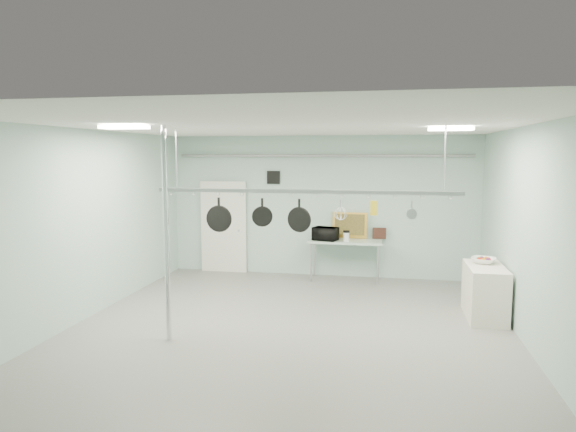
% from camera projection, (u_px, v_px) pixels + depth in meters
% --- Properties ---
extents(floor, '(8.00, 8.00, 0.00)m').
position_uv_depth(floor, '(287.00, 333.00, 8.00)').
color(floor, gray).
rests_on(floor, ground).
extents(ceiling, '(7.00, 8.00, 0.02)m').
position_uv_depth(ceiling, '(287.00, 126.00, 7.62)').
color(ceiling, silver).
rests_on(ceiling, back_wall).
extents(back_wall, '(7.00, 0.02, 3.20)m').
position_uv_depth(back_wall, '(321.00, 206.00, 11.69)').
color(back_wall, '#9EBEB5').
rests_on(back_wall, floor).
extents(right_wall, '(0.02, 8.00, 3.20)m').
position_uv_depth(right_wall, '(533.00, 239.00, 7.15)').
color(right_wall, '#9EBEB5').
rests_on(right_wall, floor).
extents(door, '(1.10, 0.10, 2.20)m').
position_uv_depth(door, '(224.00, 228.00, 12.14)').
color(door, silver).
rests_on(door, floor).
extents(wall_vent, '(0.30, 0.04, 0.30)m').
position_uv_depth(wall_vent, '(273.00, 177.00, 11.81)').
color(wall_vent, black).
rests_on(wall_vent, back_wall).
extents(conduit_pipe, '(6.60, 0.07, 0.07)m').
position_uv_depth(conduit_pipe, '(321.00, 156.00, 11.47)').
color(conduit_pipe, gray).
rests_on(conduit_pipe, back_wall).
extents(chrome_pole, '(0.08, 0.08, 3.20)m').
position_uv_depth(chrome_pole, '(166.00, 235.00, 7.54)').
color(chrome_pole, silver).
rests_on(chrome_pole, floor).
extents(prep_table, '(1.60, 0.70, 0.91)m').
position_uv_depth(prep_table, '(345.00, 243.00, 11.29)').
color(prep_table, '#B6D6C0').
rests_on(prep_table, floor).
extents(side_cabinet, '(0.60, 1.20, 0.90)m').
position_uv_depth(side_cabinet, '(485.00, 292.00, 8.71)').
color(side_cabinet, silver).
rests_on(side_cabinet, floor).
extents(pot_rack, '(4.80, 0.06, 1.00)m').
position_uv_depth(pot_rack, '(304.00, 190.00, 7.99)').
color(pot_rack, '#B7B7BC').
rests_on(pot_rack, ceiling).
extents(light_panel_left, '(0.65, 0.30, 0.05)m').
position_uv_depth(light_panel_left, '(124.00, 127.00, 7.25)').
color(light_panel_left, white).
rests_on(light_panel_left, ceiling).
extents(light_panel_right, '(0.65, 0.30, 0.05)m').
position_uv_depth(light_panel_right, '(451.00, 129.00, 7.75)').
color(light_panel_right, white).
rests_on(light_panel_right, ceiling).
extents(microwave, '(0.60, 0.49, 0.29)m').
position_uv_depth(microwave, '(326.00, 234.00, 11.22)').
color(microwave, black).
rests_on(microwave, prep_table).
extents(coffee_canister, '(0.16, 0.16, 0.19)m').
position_uv_depth(coffee_canister, '(346.00, 237.00, 11.12)').
color(coffee_canister, silver).
rests_on(coffee_canister, prep_table).
extents(painting_large, '(0.79, 0.17, 0.58)m').
position_uv_depth(painting_large, '(350.00, 225.00, 11.53)').
color(painting_large, gold).
rests_on(painting_large, prep_table).
extents(painting_small, '(0.30, 0.09, 0.25)m').
position_uv_depth(painting_small, '(379.00, 233.00, 11.42)').
color(painting_small, black).
rests_on(painting_small, prep_table).
extents(fruit_bowl, '(0.53, 0.53, 0.10)m').
position_uv_depth(fruit_bowl, '(484.00, 261.00, 8.87)').
color(fruit_bowl, white).
rests_on(fruit_bowl, side_cabinet).
extents(skillet_left, '(0.43, 0.07, 0.57)m').
position_uv_depth(skillet_left, '(219.00, 215.00, 8.30)').
color(skillet_left, black).
rests_on(skillet_left, pot_rack).
extents(skillet_mid, '(0.33, 0.14, 0.45)m').
position_uv_depth(skillet_mid, '(262.00, 212.00, 8.15)').
color(skillet_mid, black).
rests_on(skillet_mid, pot_rack).
extents(skillet_right, '(0.40, 0.16, 0.53)m').
position_uv_depth(skillet_right, '(299.00, 216.00, 8.05)').
color(skillet_right, black).
rests_on(skillet_right, pot_rack).
extents(whisk, '(0.23, 0.23, 0.32)m').
position_uv_depth(whisk, '(341.00, 210.00, 7.91)').
color(whisk, '#BCBDC1').
rests_on(whisk, pot_rack).
extents(grater, '(0.10, 0.02, 0.25)m').
position_uv_depth(grater, '(374.00, 208.00, 7.81)').
color(grater, gold).
rests_on(grater, pot_rack).
extents(saucepan, '(0.19, 0.15, 0.30)m').
position_uv_depth(saucepan, '(412.00, 210.00, 7.71)').
color(saucepan, '#B7B8BC').
rests_on(saucepan, pot_rack).
extents(fruit_cluster, '(0.24, 0.24, 0.09)m').
position_uv_depth(fruit_cluster, '(484.00, 258.00, 8.86)').
color(fruit_cluster, '#B11011').
rests_on(fruit_cluster, fruit_bowl).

